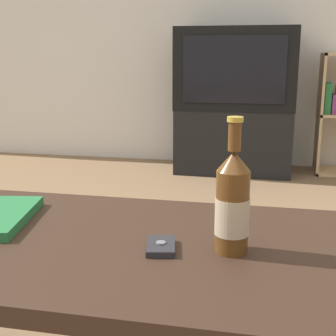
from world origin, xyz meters
name	(u,v)px	position (x,y,z in m)	size (l,w,h in m)	color
back_wall	(224,4)	(0.00, 3.02, 1.30)	(8.00, 0.05, 2.60)	silver
coffee_table	(99,269)	(0.00, 0.00, 0.42)	(1.29, 0.62, 0.50)	#332116
tv_stand	(234,140)	(0.13, 2.72, 0.25)	(0.88, 0.47, 0.50)	black
television	(236,69)	(0.13, 2.71, 0.80)	(0.89, 0.49, 0.61)	black
beer_bottle	(232,204)	(0.30, -0.01, 0.60)	(0.07, 0.07, 0.28)	#563314
cell_phone	(161,246)	(0.15, -0.03, 0.51)	(0.08, 0.10, 0.02)	#232328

